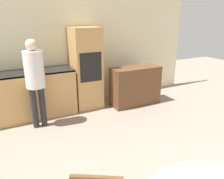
{
  "coord_description": "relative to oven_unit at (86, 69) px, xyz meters",
  "views": [
    {
      "loc": [
        -1.21,
        0.49,
        1.95
      ],
      "look_at": [
        -0.02,
        2.78,
        1.08
      ],
      "focal_mm": 35.0,
      "sensor_mm": 36.0,
      "label": 1
    }
  ],
  "objects": [
    {
      "name": "person_standing",
      "position": [
        -1.13,
        -0.51,
        0.12
      ],
      "size": [
        0.33,
        0.33,
        1.6
      ],
      "color": "#262628",
      "rests_on": "ground_plane"
    },
    {
      "name": "kitchen_counter",
      "position": [
        -1.6,
        -0.01,
        -0.39
      ],
      "size": [
        2.53,
        0.6,
        0.94
      ],
      "color": "tan",
      "rests_on": "ground_plane"
    },
    {
      "name": "sideboard",
      "position": [
        1.03,
        -0.39,
        -0.43
      ],
      "size": [
        1.13,
        0.45,
        0.87
      ],
      "color": "brown",
      "rests_on": "ground_plane"
    },
    {
      "name": "oven_unit",
      "position": [
        0.0,
        0.0,
        0.0
      ],
      "size": [
        0.59,
        0.59,
        1.73
      ],
      "color": "tan",
      "rests_on": "ground_plane"
    },
    {
      "name": "wall_back",
      "position": [
        -0.42,
        0.34,
        0.43
      ],
      "size": [
        6.59,
        0.05,
        2.6
      ],
      "color": "beige",
      "rests_on": "ground_plane"
    }
  ]
}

